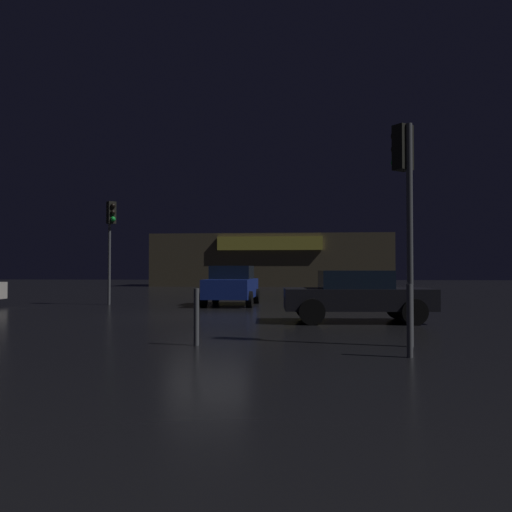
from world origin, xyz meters
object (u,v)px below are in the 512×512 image
(car_near, at_px, (232,285))
(store_building, at_px, (272,260))
(traffic_signal_main, at_px, (404,179))
(car_far, at_px, (357,295))
(traffic_signal_opposite, at_px, (111,227))

(car_near, bearing_deg, store_building, 89.88)
(traffic_signal_main, bearing_deg, store_building, 97.19)
(store_building, height_order, car_near, store_building)
(traffic_signal_main, relative_size, car_far, 1.02)
(traffic_signal_main, bearing_deg, car_far, 95.59)
(car_near, bearing_deg, traffic_signal_opposite, -176.95)
(store_building, xyz_separation_m, car_near, (-0.06, -26.29, -1.45))
(store_building, bearing_deg, traffic_signal_main, -82.81)
(traffic_signal_main, distance_m, car_near, 12.46)
(store_building, relative_size, car_near, 5.28)
(traffic_signal_opposite, bearing_deg, car_far, -34.55)
(car_near, distance_m, car_far, 7.93)
(traffic_signal_opposite, bearing_deg, traffic_signal_main, -48.56)
(store_building, bearing_deg, car_far, -82.59)
(traffic_signal_main, distance_m, car_far, 5.22)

